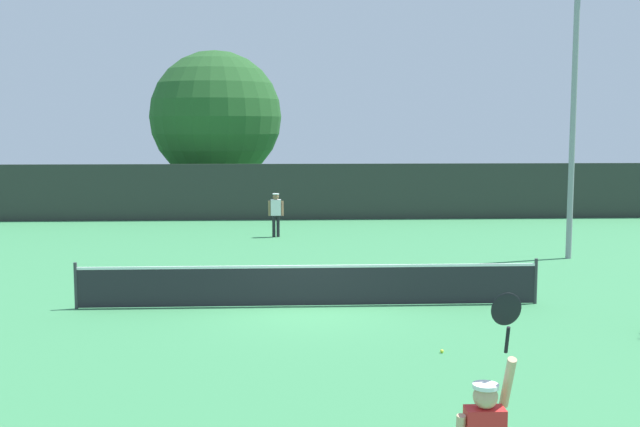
% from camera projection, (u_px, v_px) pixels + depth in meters
% --- Properties ---
extents(ground_plane, '(120.00, 120.00, 0.00)m').
position_uv_depth(ground_plane, '(309.00, 306.00, 18.29)').
color(ground_plane, '#387F4C').
extents(tennis_net, '(10.71, 0.08, 1.07)m').
position_uv_depth(tennis_net, '(309.00, 284.00, 18.24)').
color(tennis_net, '#232328').
rests_on(tennis_net, ground).
extents(perimeter_fence, '(39.66, 0.12, 2.47)m').
position_uv_depth(perimeter_fence, '(296.00, 192.00, 34.85)').
color(perimeter_fence, '#2D332D').
rests_on(perimeter_fence, ground).
extents(player_receiving, '(0.57, 0.24, 1.63)m').
position_uv_depth(player_receiving, '(276.00, 210.00, 29.44)').
color(player_receiving, white).
rests_on(player_receiving, ground).
extents(tennis_ball, '(0.07, 0.07, 0.07)m').
position_uv_depth(tennis_ball, '(442.00, 351.00, 14.53)').
color(tennis_ball, '#CCE033').
rests_on(tennis_ball, ground).
extents(light_pole, '(1.18, 0.28, 8.89)m').
position_uv_depth(light_pole, '(574.00, 97.00, 24.27)').
color(light_pole, gray).
rests_on(light_pole, ground).
extents(large_tree, '(6.37, 6.37, 7.75)m').
position_uv_depth(large_tree, '(216.00, 117.00, 38.31)').
color(large_tree, brown).
rests_on(large_tree, ground).
extents(parked_car_near, '(2.47, 4.42, 1.69)m').
position_uv_depth(parked_car_near, '(234.00, 187.00, 43.36)').
color(parked_car_near, red).
rests_on(parked_car_near, ground).
extents(parked_car_mid, '(1.99, 4.24, 1.69)m').
position_uv_depth(parked_car_mid, '(489.00, 189.00, 41.79)').
color(parked_car_mid, navy).
rests_on(parked_car_mid, ground).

